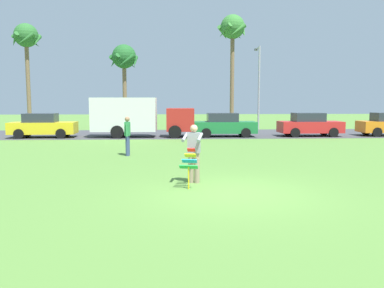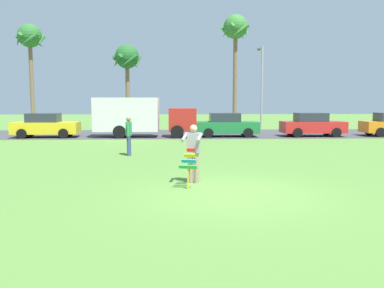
{
  "view_description": "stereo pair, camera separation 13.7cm",
  "coord_description": "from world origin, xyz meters",
  "px_view_note": "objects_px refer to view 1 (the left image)",
  "views": [
    {
      "loc": [
        -1.65,
        -10.09,
        2.43
      ],
      "look_at": [
        -0.95,
        2.37,
        1.05
      ],
      "focal_mm": 36.76,
      "sensor_mm": 36.0,
      "label": 1
    },
    {
      "loc": [
        -1.51,
        -10.09,
        2.43
      ],
      "look_at": [
        -0.95,
        2.37,
        1.05
      ],
      "focal_mm": 36.76,
      "sensor_mm": 36.0,
      "label": 2
    }
  ],
  "objects_px": {
    "kite_held": "(190,162)",
    "palm_tree_centre_far": "(233,32)",
    "palm_tree_right_near": "(124,60)",
    "palm_tree_left_near": "(26,40)",
    "parked_car_green": "(224,125)",
    "person_walker_near": "(127,135)",
    "person_kite_flyer": "(194,151)",
    "parked_car_red": "(310,125)",
    "streetlight_pole": "(259,82)",
    "parked_truck_red_cab": "(137,116)",
    "parked_car_yellow": "(43,126)"
  },
  "relations": [
    {
      "from": "kite_held",
      "to": "palm_tree_centre_far",
      "type": "xyz_separation_m",
      "value": [
        4.99,
        24.23,
        7.65
      ]
    },
    {
      "from": "kite_held",
      "to": "palm_tree_right_near",
      "type": "relative_size",
      "value": 0.15
    },
    {
      "from": "kite_held",
      "to": "palm_tree_left_near",
      "type": "distance_m",
      "value": 29.97
    },
    {
      "from": "parked_car_green",
      "to": "person_walker_near",
      "type": "relative_size",
      "value": 2.44
    },
    {
      "from": "person_kite_flyer",
      "to": "person_walker_near",
      "type": "distance_m",
      "value": 6.48
    },
    {
      "from": "parked_car_red",
      "to": "streetlight_pole",
      "type": "bearing_deg",
      "value": 105.45
    },
    {
      "from": "person_kite_flyer",
      "to": "kite_held",
      "type": "height_order",
      "value": "person_kite_flyer"
    },
    {
      "from": "parked_truck_red_cab",
      "to": "palm_tree_left_near",
      "type": "bearing_deg",
      "value": 135.57
    },
    {
      "from": "parked_car_green",
      "to": "palm_tree_right_near",
      "type": "relative_size",
      "value": 0.57
    },
    {
      "from": "streetlight_pole",
      "to": "parked_car_red",
      "type": "bearing_deg",
      "value": -74.55
    },
    {
      "from": "palm_tree_left_near",
      "to": "person_walker_near",
      "type": "relative_size",
      "value": 5.36
    },
    {
      "from": "streetlight_pole",
      "to": "person_walker_near",
      "type": "xyz_separation_m",
      "value": [
        -9.42,
        -16.01,
        -3.06
      ]
    },
    {
      "from": "palm_tree_centre_far",
      "to": "parked_car_green",
      "type": "bearing_deg",
      "value": -102.2
    },
    {
      "from": "parked_car_green",
      "to": "streetlight_pole",
      "type": "relative_size",
      "value": 0.6
    },
    {
      "from": "streetlight_pole",
      "to": "person_walker_near",
      "type": "height_order",
      "value": "streetlight_pole"
    },
    {
      "from": "parked_truck_red_cab",
      "to": "person_walker_near",
      "type": "xyz_separation_m",
      "value": [
        0.31,
        -8.89,
        -0.48
      ]
    },
    {
      "from": "parked_car_red",
      "to": "person_walker_near",
      "type": "xyz_separation_m",
      "value": [
        -11.39,
        -8.89,
        0.16
      ]
    },
    {
      "from": "kite_held",
      "to": "palm_tree_right_near",
      "type": "xyz_separation_m",
      "value": [
        -4.55,
        24.66,
        5.28
      ]
    },
    {
      "from": "palm_tree_centre_far",
      "to": "streetlight_pole",
      "type": "distance_m",
      "value": 5.08
    },
    {
      "from": "person_kite_flyer",
      "to": "parked_car_green",
      "type": "distance_m",
      "value": 15.12
    },
    {
      "from": "person_kite_flyer",
      "to": "palm_tree_centre_far",
      "type": "relative_size",
      "value": 0.17
    },
    {
      "from": "parked_truck_red_cab",
      "to": "palm_tree_left_near",
      "type": "distance_m",
      "value": 16.18
    },
    {
      "from": "kite_held",
      "to": "parked_car_yellow",
      "type": "relative_size",
      "value": 0.26
    },
    {
      "from": "parked_car_green",
      "to": "parked_car_red",
      "type": "height_order",
      "value": "same"
    },
    {
      "from": "kite_held",
      "to": "palm_tree_left_near",
      "type": "relative_size",
      "value": 0.12
    },
    {
      "from": "parked_car_green",
      "to": "person_walker_near",
      "type": "height_order",
      "value": "person_walker_near"
    },
    {
      "from": "person_walker_near",
      "to": "streetlight_pole",
      "type": "bearing_deg",
      "value": 59.52
    },
    {
      "from": "parked_car_red",
      "to": "palm_tree_centre_far",
      "type": "relative_size",
      "value": 0.43
    },
    {
      "from": "parked_truck_red_cab",
      "to": "palm_tree_right_near",
      "type": "bearing_deg",
      "value": 101.23
    },
    {
      "from": "palm_tree_left_near",
      "to": "palm_tree_right_near",
      "type": "xyz_separation_m",
      "value": [
        8.8,
        -1.22,
        -1.79
      ]
    },
    {
      "from": "palm_tree_centre_far",
      "to": "parked_truck_red_cab",
      "type": "bearing_deg",
      "value": -131.4
    },
    {
      "from": "kite_held",
      "to": "parked_car_red",
      "type": "relative_size",
      "value": 0.26
    },
    {
      "from": "parked_car_green",
      "to": "streetlight_pole",
      "type": "xyz_separation_m",
      "value": [
        3.91,
        7.12,
        3.22
      ]
    },
    {
      "from": "palm_tree_centre_far",
      "to": "person_kite_flyer",
      "type": "bearing_deg",
      "value": -101.58
    },
    {
      "from": "kite_held",
      "to": "parked_truck_red_cab",
      "type": "distance_m",
      "value": 15.73
    },
    {
      "from": "person_kite_flyer",
      "to": "kite_held",
      "type": "distance_m",
      "value": 0.7
    },
    {
      "from": "parked_car_yellow",
      "to": "kite_held",
      "type": "bearing_deg",
      "value": -60.11
    },
    {
      "from": "palm_tree_left_near",
      "to": "palm_tree_right_near",
      "type": "bearing_deg",
      "value": -7.92
    },
    {
      "from": "parked_car_green",
      "to": "parked_car_yellow",
      "type": "bearing_deg",
      "value": -179.99
    },
    {
      "from": "parked_car_red",
      "to": "palm_tree_centre_far",
      "type": "distance_m",
      "value": 12.25
    },
    {
      "from": "parked_car_green",
      "to": "person_walker_near",
      "type": "xyz_separation_m",
      "value": [
        -5.51,
        -8.89,
        0.16
      ]
    },
    {
      "from": "parked_car_yellow",
      "to": "palm_tree_centre_far",
      "type": "relative_size",
      "value": 0.43
    },
    {
      "from": "parked_car_green",
      "to": "streetlight_pole",
      "type": "bearing_deg",
      "value": 61.22
    },
    {
      "from": "kite_held",
      "to": "person_walker_near",
      "type": "relative_size",
      "value": 0.63
    },
    {
      "from": "person_walker_near",
      "to": "parked_car_yellow",
      "type": "bearing_deg",
      "value": 126.1
    },
    {
      "from": "streetlight_pole",
      "to": "parked_car_green",
      "type": "bearing_deg",
      "value": -118.78
    },
    {
      "from": "palm_tree_centre_far",
      "to": "parked_car_red",
      "type": "bearing_deg",
      "value": -65.5
    },
    {
      "from": "person_kite_flyer",
      "to": "person_walker_near",
      "type": "xyz_separation_m",
      "value": [
        -2.57,
        5.95,
        -0.02
      ]
    },
    {
      "from": "parked_car_green",
      "to": "person_walker_near",
      "type": "bearing_deg",
      "value": -121.8
    },
    {
      "from": "parked_truck_red_cab",
      "to": "parked_car_red",
      "type": "xyz_separation_m",
      "value": [
        11.7,
        0.0,
        -0.64
      ]
    }
  ]
}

